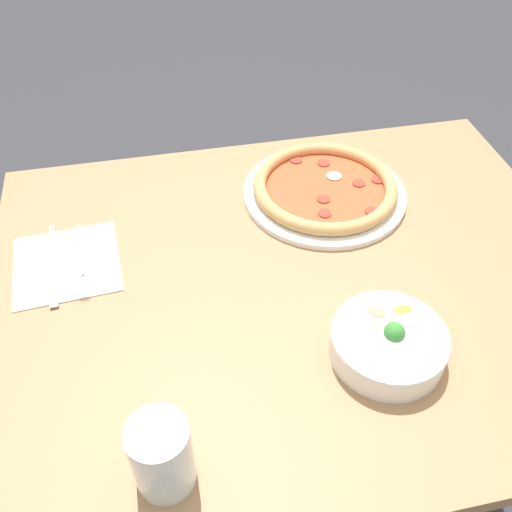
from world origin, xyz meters
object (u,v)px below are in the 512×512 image
object	(u,v)px
knife	(53,261)
fork	(82,259)
glass	(162,455)
bowl	(388,342)
pizza	(325,189)

from	to	relation	value
knife	fork	bearing A→B (deg)	78.76
glass	bowl	bearing A→B (deg)	-160.12
glass	pizza	bearing A→B (deg)	-125.27
knife	bowl	bearing A→B (deg)	55.53
bowl	fork	world-z (taller)	bowl
pizza	glass	world-z (taller)	glass
pizza	knife	xyz separation A→B (m)	(0.53, 0.09, -0.01)
fork	knife	world-z (taller)	same
pizza	glass	distance (m)	0.64
knife	glass	bearing A→B (deg)	17.06
pizza	glass	size ratio (longest dim) A/B	2.83
bowl	fork	xyz separation A→B (m)	(0.46, -0.30, -0.02)
fork	knife	distance (m)	0.05
bowl	fork	size ratio (longest dim) A/B	0.95
pizza	fork	bearing A→B (deg)	11.08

